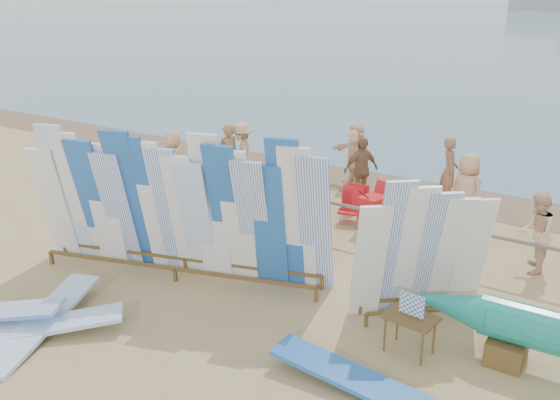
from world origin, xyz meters
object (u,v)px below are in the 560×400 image
Objects in this scene: side_surfboard_rack at (421,256)px; beachgoer_3 at (242,154)px; flat_board_b at (38,335)px; beachgoer_1 at (228,156)px; beachgoer_7 at (449,171)px; beachgoer_0 at (174,160)px; flat_board_d at (360,390)px; flat_board_a at (44,329)px; beach_chair_right at (354,211)px; vendor_table at (409,333)px; beachgoer_6 at (466,191)px; main_surfboard_rack at (177,212)px; beachgoer_8 at (536,233)px; stroller at (375,212)px; beachgoer_4 at (361,170)px; beach_chair_left at (351,213)px; beachgoer_5 at (355,154)px.

side_surfboard_rack is 8.05m from beachgoer_3.
beachgoer_1 is (-2.00, 7.67, 0.91)m from flat_board_b.
beachgoer_0 is at bearing 93.34° from beachgoer_7.
flat_board_d is 9.77m from beachgoer_0.
flat_board_a is 3.13× the size of beach_chair_right.
beachgoer_6 is at bearing 104.98° from vendor_table.
flat_board_b is 7.58m from beachgoer_0.
main_surfboard_rack reaches higher than vendor_table.
vendor_table is at bearing 7.08° from flat_board_a.
beachgoer_0 is at bearing -98.50° from beachgoer_8.
flat_board_b is 1.52× the size of beachgoer_6.
beachgoer_3 is at bearing 86.22° from beachgoer_7.
beachgoer_0 is 1.01× the size of beachgoer_8.
stroller is 2.84m from beachgoer_7.
main_surfboard_rack is 3.41× the size of beachgoer_4.
beachgoer_7 is (-0.84, 1.40, -0.01)m from beachgoer_6.
beachgoer_7 is at bearing 45.77° from beach_chair_left.
beachgoer_1 is at bearing -48.33° from beachgoer_3.
main_surfboard_rack is 3.59× the size of beachgoer_0.
flat_board_d is 1.66× the size of beachgoer_0.
stroller is 0.63× the size of beachgoer_5.
beach_chair_left is at bearing -44.48° from beachgoer_5.
beachgoer_3 is at bearing -125.32° from beachgoer_5.
vendor_table is 6.88m from beachgoer_4.
beach_chair_right is at bearing -43.17° from beachgoer_5.
beach_chair_right is 0.53× the size of beachgoer_0.
beachgoer_1 is 1.06× the size of beachgoer_4.
vendor_table is 0.57× the size of beachgoer_7.
beachgoer_6 is at bearing 48.82° from stroller.
main_surfboard_rack is 7.50m from beachgoer_7.
flat_board_b is (-4.91, -3.82, -1.14)m from side_surfboard_rack.
beachgoer_0 is 7.74m from beachgoer_6.
side_surfboard_rack is 1.48× the size of beachgoer_4.
beachgoer_4 is (1.58, 8.61, 0.86)m from flat_board_b.
flat_board_d is at bearing 62.03° from flat_board_b.
vendor_table reaches higher than beach_chair_right.
beach_chair_left is (-3.13, 4.36, -0.09)m from vendor_table.
beachgoer_0 is 9.41m from beachgoer_8.
beachgoer_6 is 2.82m from beachgoer_4.
beachgoer_8 is at bearing 27.18° from side_surfboard_rack.
flat_board_a is at bearing -100.83° from stroller.
beachgoer_5 reaches higher than vendor_table.
beachgoer_6 reaches higher than beachgoer_7.
flat_board_b is at bearing 178.82° from side_surfboard_rack.
side_surfboard_rack is 5.84m from beachgoer_4.
flat_board_b is 8.79m from beachgoer_4.
beachgoer_1 is at bearing 152.43° from vendor_table.
main_surfboard_rack is 5.90m from beachgoer_4.
stroller is 4.76m from beachgoer_3.
beachgoer_7 is (-1.42, 8.15, 0.88)m from flat_board_d.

